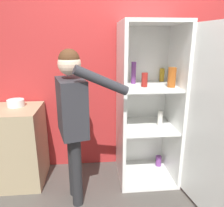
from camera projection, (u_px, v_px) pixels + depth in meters
wall_back at (125, 68)px, 2.69m from camera, size 7.00×0.06×2.55m
refrigerator at (159, 108)px, 2.38m from camera, size 0.80×1.28×1.80m
person at (73, 111)px, 2.04m from camera, size 0.69×0.53×1.54m
counter at (15, 146)px, 2.49m from camera, size 0.63×0.56×0.89m
bowl at (16, 103)px, 2.43m from camera, size 0.18×0.18×0.08m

